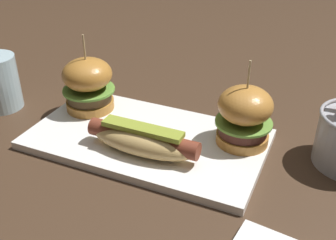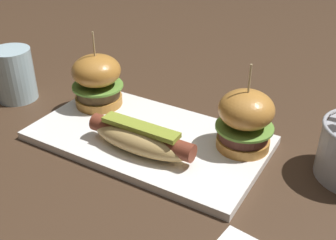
# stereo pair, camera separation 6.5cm
# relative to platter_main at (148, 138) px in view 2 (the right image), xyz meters

# --- Properties ---
(ground_plane) EXTENTS (3.00, 3.00, 0.00)m
(ground_plane) POSITION_rel_platter_main_xyz_m (0.00, 0.00, -0.01)
(ground_plane) COLOR #422D1E
(platter_main) EXTENTS (0.39, 0.22, 0.01)m
(platter_main) POSITION_rel_platter_main_xyz_m (0.00, 0.00, 0.00)
(platter_main) COLOR white
(platter_main) RESTS_ON ground
(hot_dog) EXTENTS (0.18, 0.06, 0.05)m
(hot_dog) POSITION_rel_platter_main_xyz_m (0.02, -0.05, 0.03)
(hot_dog) COLOR tan
(hot_dog) RESTS_ON platter_main
(slider_left) EXTENTS (0.10, 0.10, 0.14)m
(slider_left) POSITION_rel_platter_main_xyz_m (-0.14, 0.04, 0.06)
(slider_left) COLOR #B67830
(slider_left) RESTS_ON platter_main
(slider_right) EXTENTS (0.09, 0.09, 0.14)m
(slider_right) POSITION_rel_platter_main_xyz_m (0.15, 0.05, 0.06)
(slider_right) COLOR #C18036
(slider_right) RESTS_ON platter_main
(water_glass) EXTENTS (0.08, 0.08, 0.10)m
(water_glass) POSITION_rel_platter_main_xyz_m (-0.32, 0.00, 0.05)
(water_glass) COLOR silver
(water_glass) RESTS_ON ground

